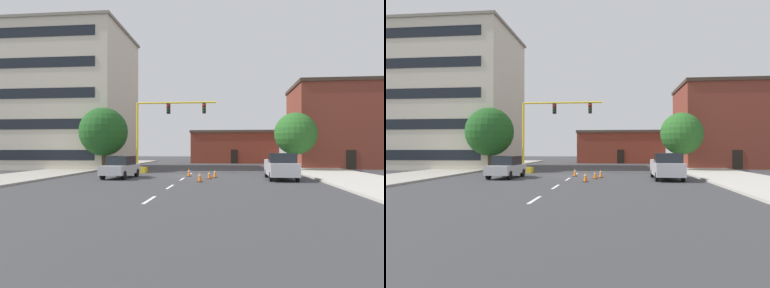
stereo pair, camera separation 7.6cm
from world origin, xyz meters
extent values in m
plane|color=#38383A|center=(0.00, 0.00, 0.00)|extent=(160.00, 160.00, 0.00)
cube|color=#9E998E|center=(-12.94, 8.00, 0.07)|extent=(6.00, 56.00, 0.14)
cube|color=#B2ADA3|center=(12.94, 8.00, 0.07)|extent=(6.00, 56.00, 0.14)
cube|color=silver|center=(0.00, -14.00, 0.00)|extent=(0.16, 2.40, 0.01)
cube|color=silver|center=(0.00, -8.50, 0.00)|extent=(0.16, 2.40, 0.01)
cube|color=silver|center=(0.00, -3.00, 0.00)|extent=(0.16, 2.40, 0.01)
cube|color=silver|center=(0.00, 2.50, 0.00)|extent=(0.16, 2.40, 0.01)
cube|color=beige|center=(-16.55, 12.12, 8.25)|extent=(14.91, 12.48, 16.50)
cube|color=gray|center=(-16.55, 12.12, 16.65)|extent=(15.31, 12.88, 0.30)
cube|color=black|center=(-16.55, 5.85, 1.65)|extent=(12.22, 0.06, 1.10)
cube|color=black|center=(-16.55, 5.85, 4.95)|extent=(12.22, 0.06, 1.10)
cube|color=black|center=(-16.55, 5.85, 8.25)|extent=(12.22, 0.06, 1.10)
cube|color=black|center=(-16.55, 5.85, 11.55)|extent=(12.22, 0.06, 1.10)
cube|color=black|center=(-16.55, 5.85, 14.85)|extent=(12.22, 0.06, 1.10)
cube|color=brown|center=(4.38, 30.05, 2.46)|extent=(13.96, 7.29, 4.93)
cube|color=#4C4238|center=(4.38, 30.05, 5.13)|extent=(14.26, 7.59, 0.40)
cube|color=black|center=(4.38, 26.37, 1.10)|extent=(1.10, 0.06, 2.20)
cube|color=brown|center=(17.13, 16.58, 5.00)|extent=(10.74, 10.54, 10.00)
cube|color=#3D2D23|center=(17.13, 16.58, 10.20)|extent=(11.04, 10.84, 0.40)
cube|color=black|center=(17.13, 11.28, 1.10)|extent=(1.10, 0.06, 2.20)
cube|color=yellow|center=(-5.31, 3.80, 0.28)|extent=(1.80, 1.20, 0.55)
cylinder|color=yellow|center=(-5.31, 3.80, 3.65)|extent=(0.20, 0.20, 6.20)
cylinder|color=yellow|center=(-1.48, 3.80, 6.75)|extent=(7.66, 0.16, 0.16)
cube|color=black|center=(-2.24, 3.80, 6.18)|extent=(0.32, 0.36, 0.95)
sphere|color=red|center=(-2.24, 3.61, 6.45)|extent=(0.20, 0.20, 0.20)
sphere|color=#38280A|center=(-2.24, 3.61, 6.17)|extent=(0.20, 0.20, 0.20)
sphere|color=black|center=(-2.24, 3.61, 5.89)|extent=(0.20, 0.20, 0.20)
cube|color=black|center=(1.20, 3.80, 6.18)|extent=(0.32, 0.36, 0.95)
sphere|color=red|center=(1.20, 3.61, 6.45)|extent=(0.20, 0.20, 0.20)
sphere|color=#38280A|center=(1.20, 3.61, 6.17)|extent=(0.20, 0.20, 0.20)
sphere|color=black|center=(1.20, 3.61, 5.89)|extent=(0.20, 0.20, 0.20)
cylinder|color=#4C3823|center=(10.56, 8.47, 1.12)|extent=(0.36, 0.36, 2.25)
sphere|color=#286023|center=(10.56, 8.47, 3.92)|extent=(4.47, 4.47, 4.47)
cylinder|color=#4C3823|center=(-9.29, 5.35, 1.11)|extent=(0.36, 0.36, 2.21)
sphere|color=#1E511E|center=(-9.29, 5.35, 4.08)|extent=(4.98, 4.98, 4.98)
cube|color=#BCBCC1|center=(7.43, -2.51, 0.81)|extent=(2.08, 5.43, 0.95)
cube|color=#1E2328|center=(7.42, -3.41, 1.64)|extent=(1.87, 1.83, 0.70)
cube|color=#BCBCC1|center=(7.45, -1.33, 1.37)|extent=(2.04, 2.84, 0.16)
cylinder|color=black|center=(8.31, -4.36, 0.34)|extent=(0.23, 0.68, 0.68)
cylinder|color=black|center=(6.51, -4.34, 0.34)|extent=(0.23, 0.68, 0.68)
cylinder|color=black|center=(8.36, -0.69, 0.34)|extent=(0.23, 0.68, 0.68)
cylinder|color=black|center=(6.56, -0.67, 0.34)|extent=(0.23, 0.68, 0.68)
cube|color=#B7B7BC|center=(-4.96, -2.59, 0.69)|extent=(2.09, 4.59, 0.70)
cube|color=#1E2328|center=(-4.96, -2.49, 1.39)|extent=(1.82, 2.39, 0.70)
cylinder|color=black|center=(-5.70, -1.02, 0.34)|extent=(0.26, 0.69, 0.68)
cylinder|color=black|center=(-4.06, -1.11, 0.34)|extent=(0.26, 0.69, 0.68)
cylinder|color=black|center=(-5.87, -4.07, 0.34)|extent=(0.26, 0.69, 0.68)
cylinder|color=black|center=(-4.22, -4.16, 0.34)|extent=(0.26, 0.69, 0.68)
cube|color=black|center=(1.53, -5.18, 0.02)|extent=(0.36, 0.36, 0.04)
cone|color=orange|center=(1.53, -5.18, 0.39)|extent=(0.28, 0.28, 0.70)
cylinder|color=white|center=(1.53, -5.18, 0.48)|extent=(0.19, 0.19, 0.08)
cube|color=black|center=(0.22, -0.25, 0.02)|extent=(0.36, 0.36, 0.04)
cone|color=orange|center=(0.22, -0.25, 0.36)|extent=(0.28, 0.28, 0.64)
cylinder|color=white|center=(0.22, -0.25, 0.44)|extent=(0.19, 0.19, 0.08)
cube|color=black|center=(2.05, -2.60, 0.02)|extent=(0.36, 0.36, 0.04)
cone|color=orange|center=(2.05, -2.60, 0.34)|extent=(0.28, 0.28, 0.60)
cylinder|color=white|center=(2.05, -2.60, 0.41)|extent=(0.19, 0.19, 0.08)
cube|color=black|center=(2.43, -1.21, 0.02)|extent=(0.36, 0.36, 0.04)
cone|color=orange|center=(2.43, -1.21, 0.35)|extent=(0.28, 0.28, 0.62)
cylinder|color=white|center=(2.43, -1.21, 0.43)|extent=(0.19, 0.19, 0.08)
camera|label=1|loc=(3.57, -29.50, 2.29)|focal=32.81mm
camera|label=2|loc=(3.65, -29.49, 2.29)|focal=32.81mm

